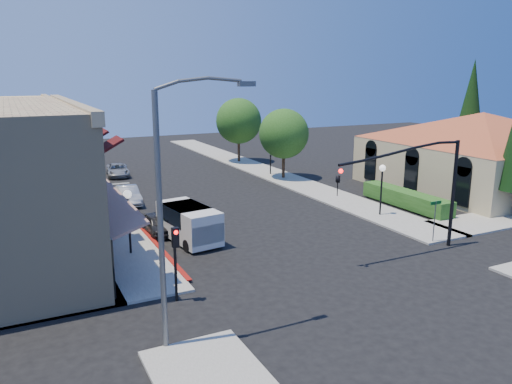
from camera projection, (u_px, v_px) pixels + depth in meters
name	position (u px, v px, depth m)	size (l,w,h in m)	color
ground	(350.00, 280.00, 23.54)	(120.00, 120.00, 0.00)	black
sidewalk_left	(79.00, 186.00, 43.29)	(3.50, 50.00, 0.12)	gray
sidewalk_right	(259.00, 169.00, 50.85)	(3.50, 50.00, 0.12)	gray
curb_red_strip	(160.00, 250.00, 27.53)	(0.25, 10.00, 0.06)	maroon
mission_building	(480.00, 144.00, 42.21)	(30.12, 30.12, 6.40)	tan
hedge	(405.00, 207.00, 36.44)	(1.40, 8.00, 1.10)	#1F4B15
conifer_far	(471.00, 106.00, 49.88)	(3.20, 3.20, 11.00)	#382516
street_tree_a	(284.00, 134.00, 45.56)	(4.56, 4.56, 6.48)	#382516
street_tree_b	(239.00, 121.00, 54.20)	(4.94, 4.94, 7.02)	#382516
signal_mast_arm	(426.00, 178.00, 26.43)	(8.01, 0.39, 6.00)	black
secondary_signal	(175.00, 250.00, 20.77)	(0.28, 0.42, 3.32)	black
cobra_streetlight	(170.00, 203.00, 16.63)	(3.60, 0.25, 9.31)	#595B5E
street_name_sign	(435.00, 215.00, 28.31)	(0.80, 0.06, 2.50)	#595B5E
lamppost_left_near	(128.00, 206.00, 26.21)	(0.44, 0.44, 3.57)	black
lamppost_left_far	(88.00, 164.00, 38.42)	(0.44, 0.44, 3.57)	black
lamppost_right_near	(382.00, 177.00, 33.56)	(0.44, 0.44, 3.57)	black
lamppost_right_far	(271.00, 147.00, 47.51)	(0.44, 0.44, 3.57)	black
white_van	(189.00, 222.00, 28.75)	(2.64, 4.91, 2.07)	silver
parked_car_a	(157.00, 224.00, 30.35)	(1.44, 3.58, 1.22)	black
parked_car_b	(128.00, 195.00, 37.27)	(1.42, 4.07, 1.34)	#A3A5A8
parked_car_c	(126.00, 194.00, 38.17)	(1.54, 3.79, 1.10)	silver
parked_car_d	(118.00, 170.00, 47.50)	(1.96, 4.26, 1.18)	gray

